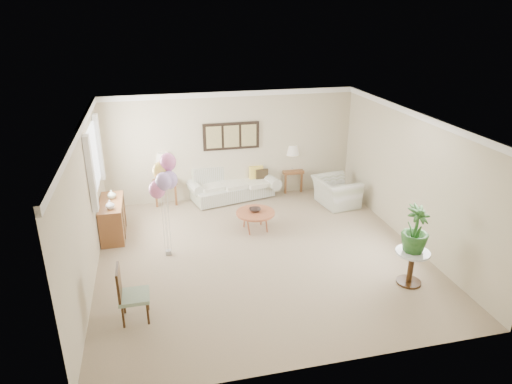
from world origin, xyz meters
TOP-DOWN VIEW (x-y plane):
  - ground_plane at (0.00, 0.00)m, footprint 6.00×6.00m
  - room_shell at (-0.11, 0.09)m, footprint 6.04×6.04m
  - wall_art_triptych at (0.00, 2.96)m, footprint 1.35×0.06m
  - sofa at (-0.01, 2.90)m, footprint 2.33×1.24m
  - end_table_left at (-1.63, 2.95)m, footprint 0.56×0.51m
  - end_table_right at (1.55, 3.07)m, footprint 0.53×0.48m
  - lamp_left at (-1.63, 2.95)m, footprint 0.37×0.37m
  - lamp_right at (1.55, 3.07)m, footprint 0.36×0.36m
  - coffee_table at (0.14, 1.05)m, footprint 0.82×0.82m
  - decor_bowl at (0.14, 1.09)m, footprint 0.28×0.28m
  - armchair at (2.30, 1.92)m, footprint 1.00×1.11m
  - side_table at (2.23, -1.51)m, footprint 0.57×0.57m
  - potted_plant at (2.24, -1.49)m, footprint 0.60×0.60m
  - accent_chair at (-2.36, -1.44)m, footprint 0.44×0.44m
  - credenza at (-2.76, 1.50)m, footprint 0.46×1.20m
  - vase_white at (-2.74, 1.14)m, footprint 0.18×0.18m
  - vase_sage at (-2.74, 1.68)m, footprint 0.22×0.22m
  - balloon_cluster at (-1.69, 0.42)m, footprint 0.52×0.58m

SIDE VIEW (x-z plane):
  - ground_plane at x=0.00m, z-range 0.00..0.00m
  - sofa at x=-0.01m, z-range -0.08..0.71m
  - armchair at x=2.30m, z-range 0.00..0.65m
  - credenza at x=-2.76m, z-range 0.00..0.74m
  - coffee_table at x=0.14m, z-range 0.17..0.59m
  - decor_bowl at x=0.14m, z-range 0.41..0.47m
  - side_table at x=2.23m, z-range 0.16..0.77m
  - accent_chair at x=-2.36m, z-range 0.02..0.92m
  - end_table_right at x=1.55m, z-range 0.19..0.77m
  - end_table_left at x=-1.63m, z-range 0.21..0.82m
  - vase_sage at x=-2.74m, z-range 0.74..0.92m
  - vase_white at x=-2.74m, z-range 0.74..0.92m
  - potted_plant at x=2.24m, z-range 0.61..1.42m
  - lamp_right at x=1.55m, z-range 0.74..1.37m
  - lamp_left at x=-1.63m, z-range 0.79..1.43m
  - wall_art_triptych at x=0.00m, z-range 1.23..1.88m
  - balloon_cluster at x=-1.69m, z-range 0.58..2.56m
  - room_shell at x=-0.11m, z-range 0.33..2.93m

